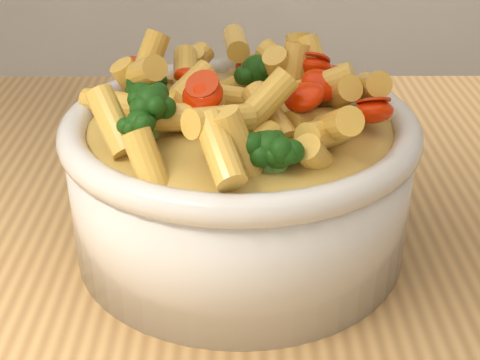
{
  "coord_description": "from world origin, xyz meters",
  "views": [
    {
      "loc": [
        0.01,
        -0.4,
        1.19
      ],
      "look_at": [
        0.01,
        0.03,
        0.95
      ],
      "focal_mm": 50.0,
      "sensor_mm": 36.0,
      "label": 1
    }
  ],
  "objects": [
    {
      "name": "serving_bowl",
      "position": [
        0.01,
        0.03,
        0.95
      ],
      "size": [
        0.25,
        0.25,
        0.11
      ],
      "color": "silver",
      "rests_on": "table"
    },
    {
      "name": "pasta_salad",
      "position": [
        0.01,
        0.03,
        1.02
      ],
      "size": [
        0.2,
        0.2,
        0.04
      ],
      "color": "#FFD050",
      "rests_on": "serving_bowl"
    }
  ]
}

